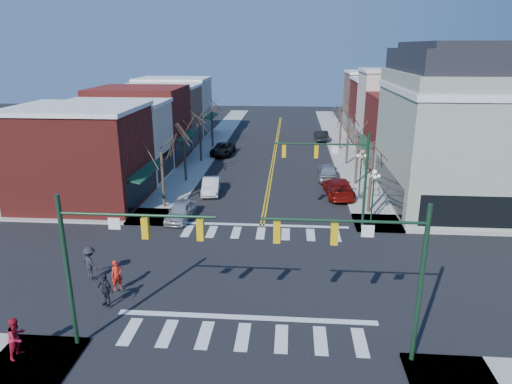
% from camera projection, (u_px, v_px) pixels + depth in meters
% --- Properties ---
extents(ground, '(160.00, 160.00, 0.00)m').
position_uv_depth(ground, '(254.00, 274.00, 27.15)').
color(ground, black).
rests_on(ground, ground).
extents(sidewalk_left, '(3.50, 70.00, 0.15)m').
position_uv_depth(sidewalk_left, '(185.00, 178.00, 46.77)').
color(sidewalk_left, '#9E9B93').
rests_on(sidewalk_left, ground).
extents(sidewalk_right, '(3.50, 70.00, 0.15)m').
position_uv_depth(sidewalk_right, '(357.00, 181.00, 45.48)').
color(sidewalk_right, '#9E9B93').
rests_on(sidewalk_right, ground).
extents(bldg_left_brick_a, '(10.00, 8.50, 8.00)m').
position_uv_depth(bldg_left_brick_a, '(81.00, 158.00, 38.23)').
color(bldg_left_brick_a, maroon).
rests_on(bldg_left_brick_a, ground).
extents(bldg_left_stucco_a, '(10.00, 7.00, 7.50)m').
position_uv_depth(bldg_left_stucco_a, '(116.00, 142.00, 45.67)').
color(bldg_left_stucco_a, beige).
rests_on(bldg_left_stucco_a, ground).
extents(bldg_left_brick_b, '(10.00, 9.00, 8.50)m').
position_uv_depth(bldg_left_brick_b, '(141.00, 124.00, 53.11)').
color(bldg_left_brick_b, maroon).
rests_on(bldg_left_brick_b, ground).
extents(bldg_left_tan, '(10.00, 7.50, 7.80)m').
position_uv_depth(bldg_left_tan, '(160.00, 117.00, 61.05)').
color(bldg_left_tan, '#9B7055').
rests_on(bldg_left_tan, ground).
extents(bldg_left_stucco_b, '(10.00, 8.00, 8.20)m').
position_uv_depth(bldg_left_stucco_b, '(175.00, 108.00, 68.35)').
color(bldg_left_stucco_b, beige).
rests_on(bldg_left_stucco_b, ground).
extents(bldg_right_brick_a, '(10.00, 8.50, 8.00)m').
position_uv_depth(bldg_right_brick_a, '(416.00, 133.00, 49.24)').
color(bldg_right_brick_a, maroon).
rests_on(bldg_right_brick_a, ground).
extents(bldg_right_stucco, '(10.00, 7.00, 10.00)m').
position_uv_depth(bldg_right_stucco, '(401.00, 114.00, 56.29)').
color(bldg_right_stucco, beige).
rests_on(bldg_right_stucco, ground).
extents(bldg_right_brick_b, '(10.00, 8.00, 8.50)m').
position_uv_depth(bldg_right_brick_b, '(388.00, 111.00, 63.64)').
color(bldg_right_brick_b, maroon).
rests_on(bldg_right_brick_b, ground).
extents(bldg_right_tan, '(10.00, 8.00, 9.00)m').
position_uv_depth(bldg_right_tan, '(378.00, 103.00, 71.16)').
color(bldg_right_tan, '#9B7055').
rests_on(bldg_right_tan, ground).
extents(victorian_corner, '(12.25, 14.25, 13.30)m').
position_uv_depth(victorian_corner, '(467.00, 126.00, 37.67)').
color(victorian_corner, '#929F8A').
rests_on(victorian_corner, ground).
extents(traffic_mast_near_left, '(6.60, 0.28, 7.20)m').
position_uv_depth(traffic_mast_near_left, '(107.00, 252.00, 19.10)').
color(traffic_mast_near_left, '#14331E').
rests_on(traffic_mast_near_left, ground).
extents(traffic_mast_near_right, '(6.60, 0.28, 7.20)m').
position_uv_depth(traffic_mast_near_right, '(376.00, 261.00, 18.28)').
color(traffic_mast_near_right, '#14331E').
rests_on(traffic_mast_near_right, ground).
extents(traffic_mast_far_right, '(6.60, 0.28, 7.20)m').
position_uv_depth(traffic_mast_far_right, '(340.00, 168.00, 32.33)').
color(traffic_mast_far_right, '#14331E').
rests_on(traffic_mast_far_right, ground).
extents(lamppost_corner, '(0.36, 0.36, 4.33)m').
position_uv_depth(lamppost_corner, '(373.00, 188.00, 33.72)').
color(lamppost_corner, '#14331E').
rests_on(lamppost_corner, ground).
extents(lamppost_midblock, '(0.36, 0.36, 4.33)m').
position_uv_depth(lamppost_midblock, '(361.00, 166.00, 39.89)').
color(lamppost_midblock, '#14331E').
rests_on(lamppost_midblock, ground).
extents(tree_left_a, '(0.24, 0.24, 4.76)m').
position_uv_depth(tree_left_a, '(163.00, 181.00, 37.49)').
color(tree_left_a, '#382B21').
rests_on(tree_left_a, ground).
extents(tree_left_b, '(0.24, 0.24, 5.04)m').
position_uv_depth(tree_left_b, '(185.00, 157.00, 45.04)').
color(tree_left_b, '#382B21').
rests_on(tree_left_b, ground).
extents(tree_left_c, '(0.24, 0.24, 4.55)m').
position_uv_depth(tree_left_c, '(201.00, 143.00, 52.72)').
color(tree_left_c, '#382B21').
rests_on(tree_left_c, ground).
extents(tree_left_d, '(0.24, 0.24, 4.90)m').
position_uv_depth(tree_left_d, '(212.00, 129.00, 60.26)').
color(tree_left_d, '#382B21').
rests_on(tree_left_d, ground).
extents(tree_right_a, '(0.24, 0.24, 4.62)m').
position_uv_depth(tree_right_a, '(370.00, 186.00, 36.27)').
color(tree_right_a, '#382B21').
rests_on(tree_right_a, ground).
extents(tree_right_b, '(0.24, 0.24, 5.18)m').
position_uv_depth(tree_right_b, '(357.00, 159.00, 43.78)').
color(tree_right_b, '#382B21').
rests_on(tree_right_b, ground).
extents(tree_right_c, '(0.24, 0.24, 4.83)m').
position_uv_depth(tree_right_c, '(347.00, 144.00, 51.43)').
color(tree_right_c, '#382B21').
rests_on(tree_right_c, ground).
extents(tree_right_d, '(0.24, 0.24, 4.97)m').
position_uv_depth(tree_right_d, '(340.00, 131.00, 59.01)').
color(tree_right_d, '#382B21').
rests_on(tree_right_d, ground).
extents(car_left_near, '(2.05, 4.32, 1.43)m').
position_uv_depth(car_left_near, '(181.00, 211.00, 35.45)').
color(car_left_near, silver).
rests_on(car_left_near, ground).
extents(car_left_mid, '(1.91, 4.43, 1.42)m').
position_uv_depth(car_left_mid, '(211.00, 186.00, 41.86)').
color(car_left_mid, silver).
rests_on(car_left_mid, ground).
extents(car_left_far, '(2.74, 5.44, 1.48)m').
position_uv_depth(car_left_far, '(223.00, 149.00, 56.69)').
color(car_left_far, black).
rests_on(car_left_far, ground).
extents(car_right_near, '(2.71, 5.87, 1.66)m').
position_uv_depth(car_right_near, '(339.00, 187.00, 40.99)').
color(car_right_near, maroon).
rests_on(car_right_near, ground).
extents(car_right_mid, '(2.20, 4.99, 1.67)m').
position_uv_depth(car_right_mid, '(328.00, 172.00, 46.11)').
color(car_right_mid, '#AEAEB3').
rests_on(car_right_mid, ground).
extents(car_right_far, '(1.98, 4.70, 1.51)m').
position_uv_depth(car_right_far, '(321.00, 136.00, 65.10)').
color(car_right_far, black).
rests_on(car_right_far, ground).
extents(pedestrian_red_a, '(0.74, 0.71, 1.71)m').
position_uv_depth(pedestrian_red_a, '(117.00, 275.00, 24.90)').
color(pedestrian_red_a, red).
rests_on(pedestrian_red_a, sidewalk_left).
extents(pedestrian_red_b, '(0.84, 1.00, 1.86)m').
position_uv_depth(pedestrian_red_b, '(17.00, 337.00, 19.46)').
color(pedestrian_red_b, '#B71328').
rests_on(pedestrian_red_b, sidewalk_left).
extents(pedestrian_dark_a, '(1.12, 0.85, 1.77)m').
position_uv_depth(pedestrian_dark_a, '(105.00, 290.00, 23.36)').
color(pedestrian_dark_a, black).
rests_on(pedestrian_dark_a, sidewalk_left).
extents(pedestrian_dark_b, '(1.45, 1.31, 1.95)m').
position_uv_depth(pedestrian_dark_b, '(90.00, 263.00, 26.06)').
color(pedestrian_dark_b, black).
rests_on(pedestrian_dark_b, sidewalk_left).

